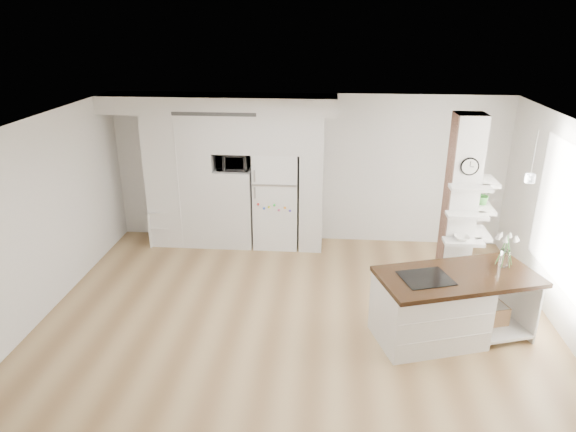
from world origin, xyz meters
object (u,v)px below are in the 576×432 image
kitchen_island (438,306)px  floor_plant_a (498,279)px  refrigerator (277,199)px  bookshelf (168,229)px

kitchen_island → floor_plant_a: (1.16, 1.29, -0.25)m
refrigerator → bookshelf: (-1.99, -0.18, -0.58)m
floor_plant_a → bookshelf: bearing=166.6°
refrigerator → kitchen_island: (2.37, -2.78, -0.41)m
kitchen_island → bookshelf: size_ratio=3.22×
refrigerator → bookshelf: 2.08m
refrigerator → floor_plant_a: 3.88m
kitchen_island → bookshelf: (-4.35, 2.60, -0.17)m
refrigerator → floor_plant_a: size_ratio=4.05×
bookshelf → refrigerator: bearing=-3.1°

